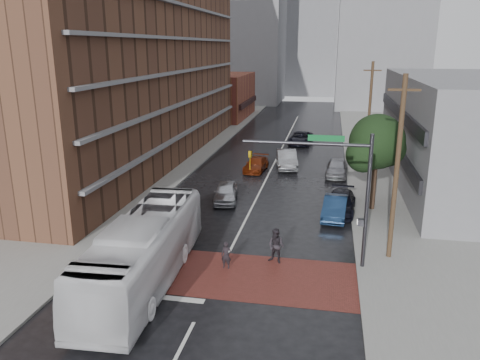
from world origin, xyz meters
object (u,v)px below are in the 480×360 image
(car_travel_c, at_px, (256,164))
(car_parked_mid, at_px, (341,203))
(transit_bus, at_px, (145,250))
(car_travel_b, at_px, (287,159))
(car_travel_a, at_px, (226,192))
(car_parked_near, at_px, (335,208))
(pedestrian_b, at_px, (276,246))
(pedestrian_a, at_px, (226,255))
(suv_travel, at_px, (301,138))
(car_parked_far, at_px, (337,167))

(car_travel_c, distance_m, car_parked_mid, 12.71)
(transit_bus, xyz_separation_m, car_travel_b, (4.71, 23.98, -0.85))
(car_travel_a, height_order, car_parked_near, car_parked_near)
(pedestrian_b, distance_m, car_parked_near, 8.25)
(pedestrian_a, xyz_separation_m, car_parked_mid, (6.04, 9.99, -0.05))
(pedestrian_a, bearing_deg, suv_travel, 90.07)
(car_parked_far, bearing_deg, car_parked_near, -87.83)
(pedestrian_a, xyz_separation_m, car_travel_b, (1.12, 21.77, 0.12))
(car_parked_near, distance_m, car_parked_far, 10.94)
(car_travel_b, relative_size, car_parked_mid, 1.09)
(pedestrian_b, relative_size, car_travel_b, 0.37)
(car_travel_a, height_order, car_parked_mid, car_travel_a)
(car_travel_c, distance_m, suv_travel, 13.61)
(transit_bus, height_order, pedestrian_a, transit_bus)
(transit_bus, distance_m, car_parked_mid, 15.58)
(car_travel_c, xyz_separation_m, car_parked_far, (7.43, -0.44, 0.16))
(pedestrian_a, relative_size, car_parked_near, 0.33)
(suv_travel, xyz_separation_m, car_parked_near, (3.93, -24.57, -0.01))
(car_travel_a, bearing_deg, pedestrian_a, -85.39)
(transit_bus, bearing_deg, car_parked_mid, 48.99)
(car_travel_c, relative_size, car_parked_near, 0.98)
(car_travel_b, height_order, suv_travel, car_travel_b)
(transit_bus, xyz_separation_m, pedestrian_b, (6.08, 3.38, -0.74))
(transit_bus, distance_m, car_parked_far, 23.89)
(pedestrian_a, height_order, car_parked_near, pedestrian_a)
(car_parked_near, bearing_deg, car_parked_far, 93.68)
(transit_bus, height_order, car_parked_mid, transit_bus)
(pedestrian_a, xyz_separation_m, car_parked_near, (5.64, 8.79, -0.01))
(transit_bus, relative_size, suv_travel, 2.30)
(car_parked_near, height_order, car_parked_mid, car_parked_near)
(suv_travel, bearing_deg, car_parked_far, -67.94)
(pedestrian_b, bearing_deg, car_travel_a, 136.26)
(car_travel_c, distance_m, car_parked_near, 13.47)
(car_travel_c, height_order, suv_travel, suv_travel)
(pedestrian_b, relative_size, suv_travel, 0.36)
(pedestrian_a, bearing_deg, pedestrian_b, 28.11)
(pedestrian_a, distance_m, car_travel_a, 11.07)
(transit_bus, bearing_deg, pedestrian_a, 28.87)
(car_parked_far, bearing_deg, car_travel_b, 159.80)
(transit_bus, distance_m, suv_travel, 35.98)
(car_travel_a, relative_size, car_travel_c, 0.97)
(transit_bus, xyz_separation_m, car_parked_far, (9.43, 21.93, -0.92))
(pedestrian_b, bearing_deg, car_parked_far, 98.95)
(pedestrian_b, xyz_separation_m, car_travel_b, (-1.38, 20.60, -0.11))
(pedestrian_a, distance_m, car_parked_mid, 11.68)
(car_travel_a, height_order, car_travel_c, car_travel_a)
(pedestrian_b, height_order, car_travel_b, pedestrian_b)
(transit_bus, distance_m, car_parked_near, 14.39)
(car_parked_mid, bearing_deg, car_travel_a, 178.69)
(car_travel_b, height_order, car_parked_mid, car_travel_b)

